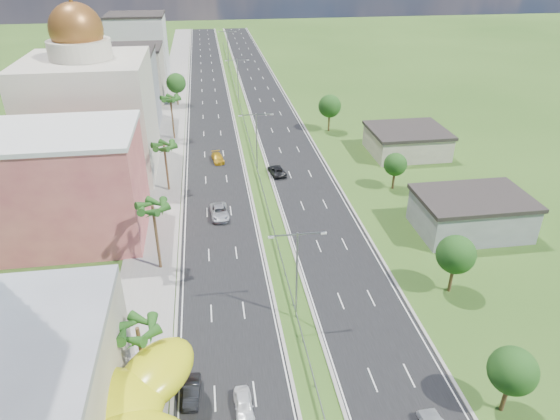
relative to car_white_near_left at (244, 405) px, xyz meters
name	(u,v)px	position (x,y,z in m)	size (l,w,h in m)	color
ground	(314,387)	(6.80, 1.70, -0.72)	(500.00, 500.00, 0.00)	#2D5119
road_left	(210,109)	(-0.70, 91.70, -0.70)	(11.00, 260.00, 0.04)	black
road_right	(270,107)	(14.30, 91.70, -0.70)	(11.00, 260.00, 0.04)	black
sidewalk_left	(171,111)	(-10.20, 91.70, -0.66)	(7.00, 260.00, 0.12)	gray
median_guardrail	(246,129)	(6.80, 73.68, -0.10)	(0.10, 216.06, 0.76)	gray
streetlight_median_b	(297,267)	(6.80, 11.70, 6.03)	(6.04, 0.25, 11.00)	gray
streetlight_median_c	(256,137)	(6.80, 51.70, 6.03)	(6.04, 0.25, 11.00)	gray
streetlight_median_d	(238,76)	(6.80, 96.70, 6.03)	(6.04, 0.25, 11.00)	gray
streetlight_median_e	(228,44)	(6.80, 141.70, 6.03)	(6.04, 0.25, 11.00)	gray
lime_canopy	(74,411)	(-13.20, -2.31, 4.27)	(18.00, 15.00, 7.40)	#C6C513
pink_shophouse	(65,188)	(-21.20, 33.70, 6.78)	(20.00, 15.00, 15.00)	#BA4C53
domed_building	(91,110)	(-21.20, 56.70, 10.63)	(20.00, 20.00, 28.70)	beige
midrise_grey	(119,91)	(-20.20, 81.70, 7.28)	(16.00, 15.00, 16.00)	gray
midrise_beige	(132,75)	(-20.20, 103.70, 5.78)	(16.00, 15.00, 13.00)	#A39786
midrise_white	(139,48)	(-20.20, 126.70, 8.28)	(16.00, 15.00, 18.00)	silver
shed_near	(471,215)	(34.80, 26.70, 1.78)	(15.00, 10.00, 5.00)	gray
shed_far	(407,142)	(36.80, 56.70, 1.48)	(14.00, 12.00, 4.40)	#A39786
palm_tree_b	(138,332)	(-8.70, 3.70, 6.34)	(3.60, 3.60, 8.10)	#47301C
palm_tree_c	(153,209)	(-8.70, 23.70, 7.78)	(3.60, 3.60, 9.60)	#47301C
palm_tree_d	(164,148)	(-8.70, 46.70, 6.82)	(3.60, 3.60, 8.60)	#47301C
palm_tree_e	(171,100)	(-8.70, 71.70, 7.59)	(3.60, 3.60, 9.40)	#47301C
leafy_tree_lfar	(176,83)	(-8.70, 96.70, 4.86)	(4.90, 4.90, 8.05)	#47301C
leafy_tree_ra	(513,371)	(22.80, -3.30, 4.05)	(4.20, 4.20, 6.90)	#47301C
leafy_tree_rb	(456,255)	(25.80, 13.70, 4.45)	(4.55, 4.55, 7.47)	#47301C
leafy_tree_rc	(395,165)	(28.80, 41.70, 3.65)	(3.85, 3.85, 6.33)	#47301C
leafy_tree_rd	(330,106)	(24.80, 71.70, 4.86)	(4.90, 4.90, 8.05)	#47301C
car_white_near_left	(244,405)	(0.00, 0.00, 0.00)	(1.61, 4.01, 1.37)	white
car_dark_left	(192,391)	(-4.57, 2.22, -0.01)	(1.42, 4.06, 1.34)	black
car_silver_mid_left	(219,212)	(-0.66, 36.02, 0.10)	(2.61, 5.66, 1.57)	#A1A4A8
car_yellow_far_left	(218,158)	(-0.08, 57.83, 0.01)	(1.95, 4.79, 1.39)	gold
car_dark_far_right	(277,171)	(10.14, 50.28, 0.03)	(2.38, 5.17, 1.44)	black
motorcycle	(182,370)	(-5.50, 4.95, -0.05)	(0.60, 1.98, 1.27)	black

